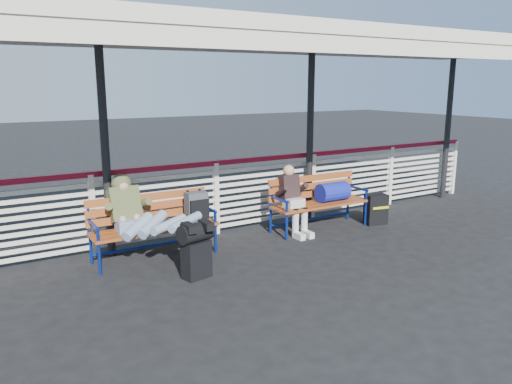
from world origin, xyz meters
TOP-DOWN VIEW (x-y plane):
  - ground at (0.00, 0.00)m, footprint 60.00×60.00m
  - fence at (0.00, 1.90)m, footprint 12.08×0.08m
  - canopy at (-0.00, 0.87)m, footprint 12.60×3.60m
  - luggage_stack at (-1.09, 0.30)m, footprint 0.49×0.34m
  - bench_left at (-1.11, 1.33)m, footprint 1.80×0.56m
  - bench_right at (1.77, 1.26)m, footprint 1.80×0.56m
  - traveler_man at (-1.44, 0.99)m, footprint 0.94×1.64m
  - companion_person at (1.10, 1.25)m, footprint 0.32×0.66m
  - suitcase_side at (2.70, 0.95)m, footprint 0.42×0.30m

SIDE VIEW (x-z plane):
  - ground at x=0.00m, z-range 0.00..0.00m
  - suitcase_side at x=2.70m, z-range 0.00..0.54m
  - luggage_stack at x=-1.09m, z-range 0.03..0.77m
  - bench_left at x=-1.11m, z-range 0.13..1.05m
  - bench_right at x=1.77m, z-range 0.13..1.05m
  - companion_person at x=1.10m, z-range 0.02..1.17m
  - fence at x=0.00m, z-range 0.04..1.28m
  - traveler_man at x=-1.44m, z-range 0.29..1.06m
  - canopy at x=0.00m, z-range 1.46..4.62m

